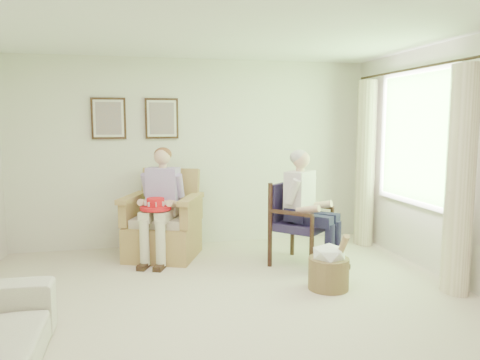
{
  "coord_description": "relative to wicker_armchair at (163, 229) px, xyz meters",
  "views": [
    {
      "loc": [
        -0.84,
        -3.79,
        1.75
      ],
      "look_at": [
        0.39,
        1.57,
        1.05
      ],
      "focal_mm": 35.0,
      "sensor_mm": 36.0,
      "label": 1
    }
  ],
  "objects": [
    {
      "name": "person_dark",
      "position": [
        1.63,
        -0.79,
        0.45
      ],
      "size": [
        0.4,
        0.62,
        1.38
      ],
      "rotation": [
        0.0,
        0.0,
        0.76
      ],
      "color": "#1B1937",
      "rests_on": "ground"
    },
    {
      "name": "front_wall",
      "position": [
        0.5,
        -4.94,
        0.94
      ],
      "size": [
        5.0,
        0.04,
        2.6
      ],
      "primitive_type": "cube",
      "color": "silver",
      "rests_on": "ground"
    },
    {
      "name": "back_wall",
      "position": [
        0.5,
        0.56,
        0.94
      ],
      "size": [
        5.0,
        0.04,
        2.6
      ],
      "primitive_type": "cube",
      "color": "silver",
      "rests_on": "ground"
    },
    {
      "name": "wood_armchair",
      "position": [
        1.63,
        -0.63,
        0.19
      ],
      "size": [
        0.64,
        0.6,
        0.99
      ],
      "rotation": [
        0.0,
        0.0,
        0.76
      ],
      "color": "black",
      "rests_on": "ground"
    },
    {
      "name": "curtain_right",
      "position": [
        2.83,
        -0.01,
        0.79
      ],
      "size": [
        0.34,
        0.34,
        2.3
      ],
      "primitive_type": "cylinder",
      "color": "beige",
      "rests_on": "ground"
    },
    {
      "name": "person_wicker",
      "position": [
        0.0,
        -0.15,
        0.47
      ],
      "size": [
        0.4,
        0.63,
        1.39
      ],
      "rotation": [
        0.0,
        0.0,
        -0.38
      ],
      "color": "beige",
      "rests_on": "ground"
    },
    {
      "name": "framed_print_right",
      "position": [
        0.05,
        0.52,
        1.42
      ],
      "size": [
        0.45,
        0.05,
        0.55
      ],
      "color": "#382114",
      "rests_on": "back_wall"
    },
    {
      "name": "curtain_left",
      "position": [
        2.83,
        -1.97,
        0.79
      ],
      "size": [
        0.34,
        0.34,
        2.3
      ],
      "primitive_type": "cylinder",
      "color": "beige",
      "rests_on": "ground"
    },
    {
      "name": "red_hat",
      "position": [
        -0.1,
        -0.33,
        0.38
      ],
      "size": [
        0.38,
        0.38,
        0.14
      ],
      "color": "red",
      "rests_on": "person_wicker"
    },
    {
      "name": "floor",
      "position": [
        0.5,
        -2.19,
        -0.36
      ],
      "size": [
        5.5,
        5.5,
        0.0
      ],
      "primitive_type": "plane",
      "color": "beige",
      "rests_on": "ground"
    },
    {
      "name": "framed_print_left",
      "position": [
        -0.65,
        0.52,
        1.42
      ],
      "size": [
        0.45,
        0.05,
        0.55
      ],
      "color": "#382114",
      "rests_on": "back_wall"
    },
    {
      "name": "wicker_armchair",
      "position": [
        0.0,
        0.0,
        0.0
      ],
      "size": [
        0.88,
        0.87,
        1.12
      ],
      "rotation": [
        0.0,
        0.0,
        -0.38
      ],
      "color": "tan",
      "rests_on": "ground"
    },
    {
      "name": "window",
      "position": [
        2.96,
        -0.99,
        1.23
      ],
      "size": [
        0.13,
        2.5,
        1.63
      ],
      "color": "#2D6B23",
      "rests_on": "right_wall"
    },
    {
      "name": "hatbox",
      "position": [
        1.61,
        -1.59,
        -0.11
      ],
      "size": [
        0.52,
        0.52,
        0.62
      ],
      "color": "#A08B57",
      "rests_on": "ground"
    },
    {
      "name": "ceiling",
      "position": [
        0.5,
        -2.19,
        2.24
      ],
      "size": [
        5.0,
        5.5,
        0.02
      ],
      "primitive_type": "cube",
      "color": "white",
      "rests_on": "back_wall"
    }
  ]
}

